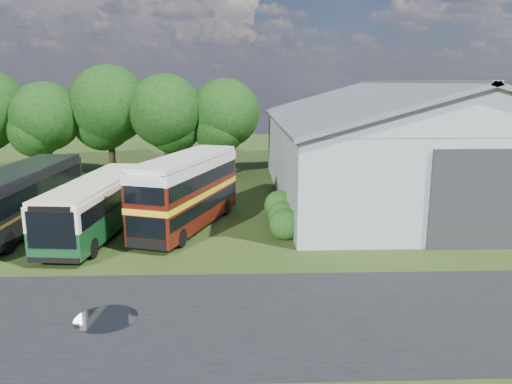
{
  "coord_description": "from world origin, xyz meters",
  "views": [
    {
      "loc": [
        3.19,
        -19.22,
        8.11
      ],
      "look_at": [
        4.12,
        8.0,
        2.08
      ],
      "focal_mm": 35.0,
      "sensor_mm": 36.0,
      "label": 1
    }
  ],
  "objects_px": {
    "bus_dark_single": "(20,197)",
    "storage_shed": "(404,138)",
    "bus_maroon_double": "(187,192)",
    "bus_green_single": "(98,205)"
  },
  "relations": [
    {
      "from": "bus_dark_single",
      "to": "storage_shed",
      "type": "bearing_deg",
      "value": 19.48
    },
    {
      "from": "storage_shed",
      "to": "bus_maroon_double",
      "type": "relative_size",
      "value": 2.51
    },
    {
      "from": "bus_maroon_double",
      "to": "bus_dark_single",
      "type": "relative_size",
      "value": 0.8
    },
    {
      "from": "storage_shed",
      "to": "bus_maroon_double",
      "type": "xyz_separation_m",
      "value": [
        -14.73,
        -7.82,
        -2.1
      ]
    },
    {
      "from": "bus_maroon_double",
      "to": "bus_dark_single",
      "type": "xyz_separation_m",
      "value": [
        -9.35,
        0.22,
        -0.26
      ]
    },
    {
      "from": "bus_maroon_double",
      "to": "storage_shed",
      "type": "bearing_deg",
      "value": 46.85
    },
    {
      "from": "bus_green_single",
      "to": "storage_shed",
      "type": "bearing_deg",
      "value": 30.05
    },
    {
      "from": "storage_shed",
      "to": "bus_green_single",
      "type": "height_order",
      "value": "storage_shed"
    },
    {
      "from": "bus_maroon_double",
      "to": "bus_dark_single",
      "type": "bearing_deg",
      "value": -162.51
    },
    {
      "from": "storage_shed",
      "to": "bus_green_single",
      "type": "distance_m",
      "value": 21.5
    }
  ]
}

